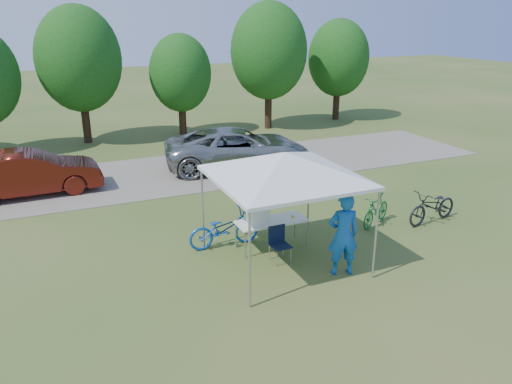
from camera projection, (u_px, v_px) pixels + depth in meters
ground at (283, 262)px, 12.00m from camera, size 100.00×100.00×0.00m
gravel_strip at (189, 171)px, 18.90m from camera, size 24.00×5.00×0.02m
canopy at (285, 155)px, 11.11m from camera, size 4.53×4.53×3.00m
treeline at (142, 63)px, 22.83m from camera, size 24.89×4.28×6.30m
folding_table at (271, 222)px, 12.54m from camera, size 1.78×0.74×0.73m
folding_chair at (279, 241)px, 11.95m from camera, size 0.45×0.46×0.85m
cooler at (258, 216)px, 12.32m from camera, size 0.52×0.35×0.38m
ice_cream_cup at (293, 217)px, 12.69m from camera, size 0.07×0.07×0.06m
cyclist at (343, 234)px, 11.15m from camera, size 0.80×0.63×1.94m
bike_blue at (224, 229)px, 12.65m from camera, size 1.85×0.67×0.97m
bike_green at (376, 210)px, 13.98m from camera, size 1.50×1.06×0.89m
bike_dark at (433, 206)px, 14.13m from camera, size 1.93×0.93×0.97m
minivan at (238, 148)px, 19.06m from camera, size 5.92×3.60×1.53m
sedan at (30, 173)px, 16.22m from camera, size 4.46×1.65×1.46m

